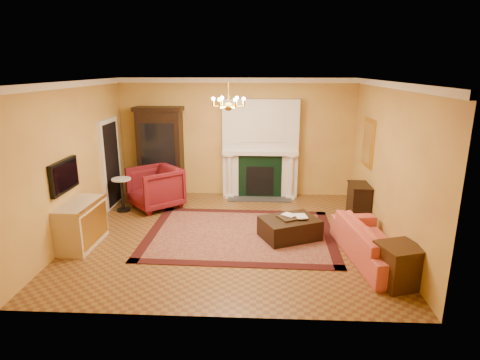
# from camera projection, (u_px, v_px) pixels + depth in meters

# --- Properties ---
(floor) EXTENTS (6.00, 5.50, 0.02)m
(floor) POSITION_uv_depth(u_px,v_px,m) (229.00, 235.00, 8.05)
(floor) COLOR brown
(floor) RESTS_ON ground
(ceiling) EXTENTS (6.00, 5.50, 0.02)m
(ceiling) POSITION_uv_depth(u_px,v_px,m) (228.00, 81.00, 7.23)
(ceiling) COLOR white
(ceiling) RESTS_ON wall_back
(wall_back) EXTENTS (6.00, 0.02, 3.00)m
(wall_back) POSITION_uv_depth(u_px,v_px,m) (237.00, 138.00, 10.29)
(wall_back) COLOR #DCBA4F
(wall_back) RESTS_ON floor
(wall_front) EXTENTS (6.00, 0.02, 3.00)m
(wall_front) POSITION_uv_depth(u_px,v_px,m) (212.00, 212.00, 4.99)
(wall_front) COLOR #DCBA4F
(wall_front) RESTS_ON floor
(wall_left) EXTENTS (0.02, 5.50, 3.00)m
(wall_left) POSITION_uv_depth(u_px,v_px,m) (75.00, 160.00, 7.78)
(wall_left) COLOR #DCBA4F
(wall_left) RESTS_ON floor
(wall_right) EXTENTS (0.02, 5.50, 3.00)m
(wall_right) POSITION_uv_depth(u_px,v_px,m) (389.00, 164.00, 7.50)
(wall_right) COLOR #DCBA4F
(wall_right) RESTS_ON floor
(fireplace) EXTENTS (1.90, 0.70, 2.50)m
(fireplace) POSITION_uv_depth(u_px,v_px,m) (260.00, 151.00, 10.17)
(fireplace) COLOR silver
(fireplace) RESTS_ON wall_back
(crown_molding) EXTENTS (6.00, 5.50, 0.12)m
(crown_molding) POSITION_uv_depth(u_px,v_px,m) (232.00, 83.00, 8.17)
(crown_molding) COLOR white
(crown_molding) RESTS_ON ceiling
(doorway) EXTENTS (0.08, 1.05, 2.10)m
(doorway) POSITION_uv_depth(u_px,v_px,m) (111.00, 163.00, 9.54)
(doorway) COLOR silver
(doorway) RESTS_ON wall_left
(tv_panel) EXTENTS (0.09, 0.95, 0.58)m
(tv_panel) POSITION_uv_depth(u_px,v_px,m) (64.00, 176.00, 7.25)
(tv_panel) COLOR black
(tv_panel) RESTS_ON wall_left
(gilt_mirror) EXTENTS (0.06, 0.76, 1.05)m
(gilt_mirror) POSITION_uv_depth(u_px,v_px,m) (368.00, 143.00, 8.80)
(gilt_mirror) COLOR gold
(gilt_mirror) RESTS_ON wall_right
(chandelier) EXTENTS (0.63, 0.55, 0.53)m
(chandelier) POSITION_uv_depth(u_px,v_px,m) (228.00, 103.00, 7.34)
(chandelier) COLOR gold
(chandelier) RESTS_ON ceiling
(oriental_rug) EXTENTS (3.80, 2.89, 0.01)m
(oriental_rug) POSITION_uv_depth(u_px,v_px,m) (240.00, 234.00, 8.07)
(oriental_rug) COLOR #460F14
(oriental_rug) RESTS_ON floor
(china_cabinet) EXTENTS (1.11, 0.52, 2.21)m
(china_cabinet) POSITION_uv_depth(u_px,v_px,m) (161.00, 154.00, 10.24)
(china_cabinet) COLOR black
(china_cabinet) RESTS_ON floor
(wingback_armchair) EXTENTS (1.43, 1.44, 1.08)m
(wingback_armchair) POSITION_uv_depth(u_px,v_px,m) (155.00, 186.00, 9.48)
(wingback_armchair) COLOR maroon
(wingback_armchair) RESTS_ON floor
(pedestal_table) EXTENTS (0.44, 0.44, 0.79)m
(pedestal_table) POSITION_uv_depth(u_px,v_px,m) (122.00, 192.00, 9.29)
(pedestal_table) COLOR black
(pedestal_table) RESTS_ON floor
(commode) EXTENTS (0.57, 1.14, 0.84)m
(commode) POSITION_uv_depth(u_px,v_px,m) (81.00, 224.00, 7.47)
(commode) COLOR #C5B090
(commode) RESTS_ON floor
(coral_sofa) EXTENTS (0.94, 2.25, 0.85)m
(coral_sofa) POSITION_uv_depth(u_px,v_px,m) (375.00, 236.00, 6.92)
(coral_sofa) COLOR #BC4B3B
(coral_sofa) RESTS_ON floor
(end_table) EXTENTS (0.69, 0.69, 0.63)m
(end_table) POSITION_uv_depth(u_px,v_px,m) (399.00, 267.00, 6.10)
(end_table) COLOR #391F0F
(end_table) RESTS_ON floor
(console_table) EXTENTS (0.40, 0.68, 0.75)m
(console_table) POSITION_uv_depth(u_px,v_px,m) (358.00, 202.00, 8.84)
(console_table) COLOR black
(console_table) RESTS_ON floor
(leather_ottoman) EXTENTS (1.28, 1.14, 0.40)m
(leather_ottoman) POSITION_uv_depth(u_px,v_px,m) (290.00, 228.00, 7.84)
(leather_ottoman) COLOR black
(leather_ottoman) RESTS_ON oriental_rug
(ottoman_tray) EXTENTS (0.59, 0.55, 0.03)m
(ottoman_tray) POSITION_uv_depth(u_px,v_px,m) (291.00, 217.00, 7.82)
(ottoman_tray) COLOR black
(ottoman_tray) RESTS_ON leather_ottoman
(book_a) EXTENTS (0.14, 0.16, 0.26)m
(book_a) POSITION_uv_depth(u_px,v_px,m) (286.00, 211.00, 7.75)
(book_a) COLOR gray
(book_a) RESTS_ON ottoman_tray
(book_b) EXTENTS (0.21, 0.06, 0.29)m
(book_b) POSITION_uv_depth(u_px,v_px,m) (296.00, 210.00, 7.73)
(book_b) COLOR gray
(book_b) RESTS_ON ottoman_tray
(topiary_left) EXTENTS (0.16, 0.16, 0.42)m
(topiary_left) POSITION_uv_depth(u_px,v_px,m) (240.00, 141.00, 10.08)
(topiary_left) COLOR gray
(topiary_left) RESTS_ON fireplace
(topiary_right) EXTENTS (0.15, 0.15, 0.39)m
(topiary_right) POSITION_uv_depth(u_px,v_px,m) (291.00, 142.00, 10.02)
(topiary_right) COLOR gray
(topiary_right) RESTS_ON fireplace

